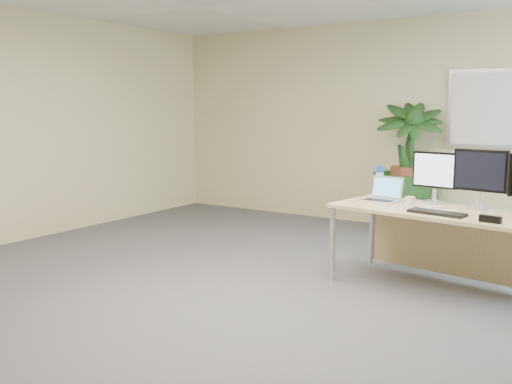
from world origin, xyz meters
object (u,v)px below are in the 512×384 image
Objects in this scene: desk at (447,226)px; laptop at (383,195)px; floor_plant at (407,173)px; monitor_left at (435,174)px; monitor_right at (480,175)px.

laptop reaches higher than desk.
monitor_left is (0.87, -1.88, 0.22)m from floor_plant.
monitor_left is 0.49m from laptop.
monitor_left is 0.92× the size of monitor_right.
monitor_right is at bearing 2.10° from laptop.
monitor_right is at bearing 25.95° from desk.
laptop is at bearing -161.83° from monitor_left.
floor_plant is at bearing 102.46° from laptop.
laptop is (-0.83, -0.03, -0.23)m from monitor_right.
floor_plant reaches higher than monitor_right.
floor_plant is at bearing 122.81° from monitor_right.
desk is 0.65m from laptop.
monitor_right is at bearing -57.19° from floor_plant.
monitor_right is (0.41, -0.11, 0.02)m from monitor_left.
desk is at bearing -50.52° from monitor_left.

